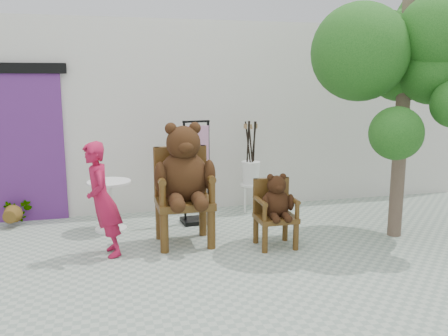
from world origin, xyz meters
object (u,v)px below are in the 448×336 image
(display_stand, at_px, (197,184))
(cafe_table, at_px, (110,200))
(chair_big, at_px, (184,177))
(stool_bucket, at_px, (251,172))
(chair_small, at_px, (276,204))
(tree, at_px, (410,50))
(person, at_px, (102,200))

(display_stand, bearing_deg, cafe_table, 177.24)
(chair_big, relative_size, stool_bucket, 1.08)
(cafe_table, xyz_separation_m, stool_bucket, (2.19, 0.42, 0.20))
(chair_small, distance_m, tree, 2.64)
(chair_small, bearing_deg, chair_big, 160.79)
(chair_big, relative_size, chair_small, 1.66)
(chair_small, relative_size, person, 0.68)
(cafe_table, height_order, tree, tree)
(person, relative_size, cafe_table, 1.96)
(person, bearing_deg, tree, 80.87)
(display_stand, height_order, tree, tree)
(person, height_order, display_stand, display_stand)
(chair_small, xyz_separation_m, stool_bucket, (0.16, 1.60, 0.09))
(tree, bearing_deg, display_stand, 155.95)
(display_stand, distance_m, stool_bucket, 1.01)
(chair_big, distance_m, display_stand, 0.95)
(chair_big, height_order, tree, tree)
(display_stand, height_order, stool_bucket, display_stand)
(chair_big, distance_m, person, 1.05)
(cafe_table, xyz_separation_m, display_stand, (1.25, 0.05, 0.14))
(chair_small, xyz_separation_m, person, (-2.11, 0.17, 0.14))
(tree, bearing_deg, person, 178.55)
(chair_big, relative_size, person, 1.13)
(person, xyz_separation_m, stool_bucket, (2.27, 1.43, -0.05))
(cafe_table, height_order, display_stand, display_stand)
(chair_big, relative_size, tree, 0.46)
(cafe_table, bearing_deg, display_stand, 2.47)
(cafe_table, bearing_deg, chair_big, -40.66)
(cafe_table, bearing_deg, person, -94.87)
(chair_small, distance_m, person, 2.12)
(chair_big, height_order, stool_bucket, chair_big)
(cafe_table, relative_size, display_stand, 0.47)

